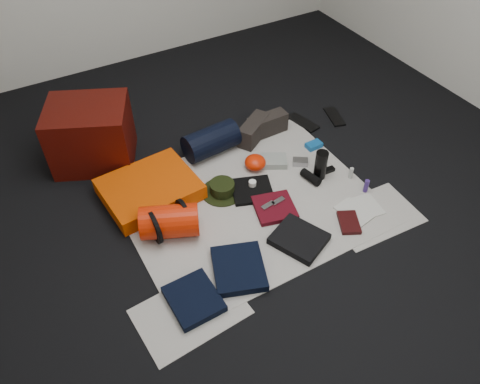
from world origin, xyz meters
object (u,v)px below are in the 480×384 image
sleeping_pad (150,189)px  compact_camera (300,162)px  navy_duffel (211,141)px  paperback_book (349,222)px  water_bottle (321,165)px  red_cabinet (91,134)px  stuff_sack (170,221)px

sleeping_pad → compact_camera: size_ratio=5.54×
navy_duffel → paperback_book: (0.43, -1.08, -0.09)m
water_bottle → compact_camera: (-0.04, 0.18, -0.09)m
water_bottle → sleeping_pad: bearing=159.2°
navy_duffel → compact_camera: size_ratio=3.69×
red_cabinet → stuff_sack: red_cabinet is taller
red_cabinet → water_bottle: red_cabinet is taller
water_bottle → compact_camera: bearing=103.0°
stuff_sack → red_cabinet: bearing=100.9°
paperback_book → water_bottle: bearing=103.7°
water_bottle → paperback_book: 0.48m
sleeping_pad → paperback_book: size_ratio=3.22×
stuff_sack → paperback_book: size_ratio=1.89×
red_cabinet → water_bottle: size_ratio=2.50×
red_cabinet → compact_camera: 1.51m
stuff_sack → compact_camera: bearing=7.0°
red_cabinet → stuff_sack: 0.96m
water_bottle → stuff_sack: bearing=177.9°
navy_duffel → water_bottle: bearing=-54.0°
stuff_sack → sleeping_pad: bearing=87.6°
compact_camera → sleeping_pad: bearing=-159.2°
red_cabinet → water_bottle: bearing=-12.2°
compact_camera → paperback_book: size_ratio=0.58×
sleeping_pad → stuff_sack: 0.38m
navy_duffel → paperback_book: bearing=-73.0°
sleeping_pad → paperback_book: 1.34m
red_cabinet → navy_duffel: size_ratio=1.35×
navy_duffel → stuff_sack: bearing=-140.3°
water_bottle → navy_duffel: bearing=130.9°
paperback_book → stuff_sack: bearing=-179.5°
navy_duffel → sleeping_pad: bearing=-165.7°
sleeping_pad → water_bottle: size_ratio=2.78×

